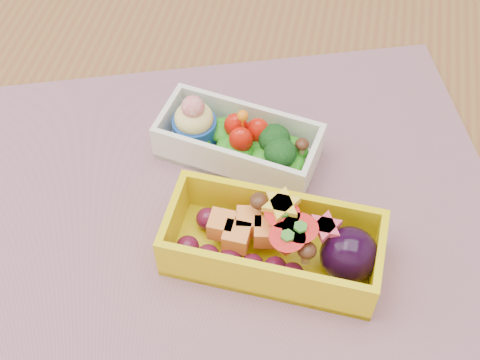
% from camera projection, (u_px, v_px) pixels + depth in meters
% --- Properties ---
extents(table, '(1.20, 0.80, 0.75)m').
position_uv_depth(table, '(263.00, 262.00, 0.68)').
color(table, brown).
rests_on(table, ground).
extents(placemat, '(0.61, 0.54, 0.00)m').
position_uv_depth(placemat, '(231.00, 208.00, 0.60)').
color(placemat, '#A3707F').
rests_on(placemat, table).
extents(bento_white, '(0.16, 0.09, 0.06)m').
position_uv_depth(bento_white, '(238.00, 140.00, 0.62)').
color(bento_white, white).
rests_on(bento_white, placemat).
extents(bento_yellow, '(0.19, 0.09, 0.06)m').
position_uv_depth(bento_yellow, '(278.00, 243.00, 0.55)').
color(bento_yellow, yellow).
rests_on(bento_yellow, placemat).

